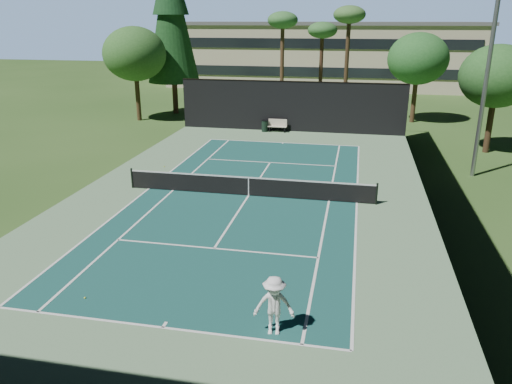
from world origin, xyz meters
TOP-DOWN VIEW (x-y plane):
  - ground at (0.00, 0.00)m, footprint 160.00×160.00m
  - apron_slab at (0.00, 0.00)m, footprint 18.00×32.00m
  - court_surface at (0.00, 0.00)m, footprint 10.97×23.77m
  - court_lines at (0.00, 0.00)m, footprint 11.07×23.87m
  - tennis_net at (0.00, 0.00)m, footprint 12.90×0.10m
  - fence at (0.00, 0.06)m, footprint 18.04×32.05m
  - player at (3.25, -11.47)m, footprint 1.24×0.81m
  - tennis_ball_a at (-3.09, -10.84)m, footprint 0.07×0.07m
  - tennis_ball_b at (-1.89, 1.65)m, footprint 0.06×0.06m
  - tennis_ball_c at (-0.66, 2.90)m, footprint 0.06×0.06m
  - tennis_ball_d at (-6.22, 4.13)m, footprint 0.07×0.07m
  - park_bench at (-1.02, 15.60)m, footprint 1.50×0.45m
  - trash_bin at (-2.03, 15.47)m, footprint 0.56×0.56m
  - pine_tree at (-12.00, 22.00)m, footprint 4.80×4.80m
  - palm_a at (-2.00, 24.00)m, footprint 2.80×2.80m
  - palm_b at (1.50, 26.00)m, footprint 2.80×2.80m
  - palm_c at (4.00, 23.00)m, footprint 2.80×2.80m
  - decid_tree_a at (10.00, 22.00)m, footprint 5.12×5.12m
  - decid_tree_b at (14.00, 12.00)m, footprint 4.80×4.80m
  - decid_tree_c at (-14.00, 18.00)m, footprint 5.44×5.44m
  - campus_building at (0.00, 45.98)m, footprint 40.50×12.50m
  - light_pole at (12.00, 6.00)m, footprint 0.90×0.25m

SIDE VIEW (x-z plane):
  - ground at x=0.00m, z-range 0.00..0.00m
  - apron_slab at x=0.00m, z-range 0.00..0.01m
  - court_surface at x=0.00m, z-range 0.01..0.02m
  - court_lines at x=0.00m, z-range 0.02..0.02m
  - tennis_ball_b at x=-1.89m, z-range 0.00..0.06m
  - tennis_ball_c at x=-0.66m, z-range 0.00..0.06m
  - tennis_ball_a at x=-3.09m, z-range 0.00..0.07m
  - tennis_ball_d at x=-6.22m, z-range 0.00..0.07m
  - trash_bin at x=-2.03m, z-range 0.01..0.95m
  - park_bench at x=-1.02m, z-range 0.03..1.06m
  - tennis_net at x=0.00m, z-range 0.01..1.11m
  - player at x=3.25m, z-range 0.00..1.82m
  - fence at x=0.00m, z-range -0.01..4.02m
  - campus_building at x=0.00m, z-range 0.06..8.36m
  - decid_tree_b at x=14.00m, z-range 1.51..8.65m
  - decid_tree_a at x=10.00m, z-range 1.61..9.23m
  - decid_tree_c at x=-14.00m, z-range 1.72..9.81m
  - light_pole at x=12.00m, z-range 0.35..12.57m
  - palm_b at x=1.50m, z-range 3.15..11.57m
  - palm_a at x=-2.00m, z-range 3.53..12.85m
  - palm_c at x=4.00m, z-range 3.72..13.49m
  - pine_tree at x=-12.00m, z-range 2.05..17.05m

